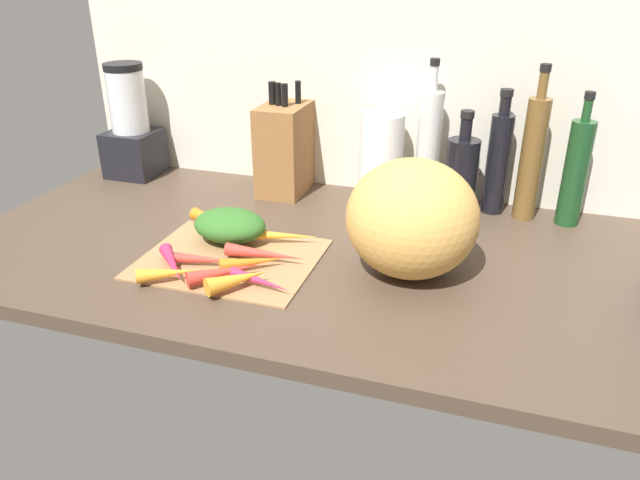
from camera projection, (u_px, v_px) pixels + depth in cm
name	position (u px, v px, depth cm)	size (l,w,h in cm)	color
ground_plane	(354.00, 258.00, 126.53)	(170.00, 80.00, 3.00)	#47382B
wall_back	(398.00, 73.00, 146.04)	(170.00, 3.00, 60.00)	beige
cutting_board	(230.00, 258.00, 122.43)	(34.84, 28.97, 0.80)	#997047
carrot_0	(223.00, 272.00, 112.95)	(3.00, 3.00, 13.68)	red
carrot_1	(209.00, 260.00, 118.44)	(2.10, 2.10, 13.44)	red
carrot_2	(252.00, 262.00, 116.94)	(2.73, 2.73, 12.31)	orange
carrot_3	(275.00, 235.00, 127.79)	(2.87, 2.87, 17.77)	orange
carrot_4	(213.00, 219.00, 135.57)	(2.84, 2.84, 11.90)	orange
carrot_5	(173.00, 264.00, 116.39)	(2.66, 2.66, 13.96)	#B2264C
carrot_6	(168.00, 273.00, 112.64)	(2.92, 2.92, 11.39)	orange
carrot_7	(260.00, 281.00, 110.78)	(2.13, 2.13, 13.32)	#B2264C
carrot_8	(265.00, 254.00, 120.09)	(2.70, 2.70, 16.55)	red
carrot_9	(237.00, 279.00, 109.94)	(3.50, 3.50, 11.87)	orange
carrot_greens_pile	(230.00, 225.00, 127.97)	(15.69, 12.07, 6.64)	#2D6023
winter_squash	(412.00, 219.00, 112.91)	(24.94, 24.03, 22.73)	gold
knife_block	(285.00, 148.00, 153.42)	(10.86, 16.89, 28.02)	brown
blender_appliance	(131.00, 129.00, 164.09)	(13.19, 13.19, 30.50)	black
paper_towel_roll	(381.00, 159.00, 146.87)	(10.63, 10.63, 22.10)	white
bottle_0	(428.00, 147.00, 143.85)	(5.53, 5.53, 35.03)	silver
bottle_1	(461.00, 175.00, 140.30)	(7.42, 7.42, 24.69)	black
bottle_2	(498.00, 161.00, 140.25)	(5.22, 5.22, 29.17)	black
bottle_3	(532.00, 157.00, 136.10)	(5.11, 5.11, 35.19)	brown
bottle_4	(575.00, 172.00, 133.83)	(5.31, 5.31, 30.12)	#19421E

